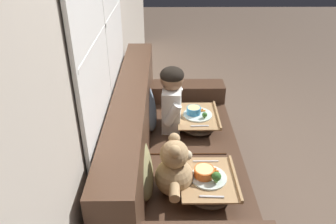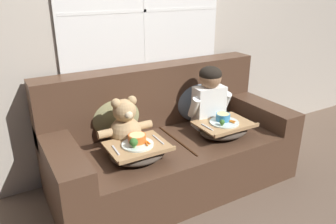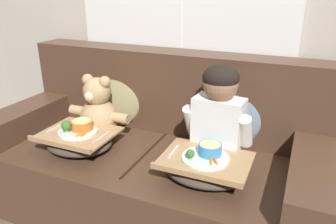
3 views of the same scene
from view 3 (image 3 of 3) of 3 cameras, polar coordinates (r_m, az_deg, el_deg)
name	(u,v)px [view 3 (image 3 of 3)]	position (r m, az deg, el deg)	size (l,w,h in m)	color
ground_plane	(151,209)	(2.20, -2.93, -16.52)	(14.00, 14.00, 0.00)	brown
couch	(155,158)	(2.07, -2.19, -8.01)	(2.00, 0.91, 0.96)	#4C3323
throw_pillow_behind_child	(227,112)	(1.99, 10.24, -0.07)	(0.44, 0.21, 0.45)	slate
throw_pillow_behind_teddy	(115,96)	(2.27, -9.20, 2.80)	(0.42, 0.20, 0.43)	#898456
child_figure	(219,110)	(1.77, 8.86, 0.38)	(0.39, 0.20, 0.54)	white
teddy_bear	(98,111)	(2.12, -12.09, 0.22)	(0.43, 0.30, 0.40)	tan
lap_tray_child	(205,167)	(1.68, 6.48, -9.48)	(0.44, 0.34, 0.18)	#473D33
lap_tray_teddy	(79,139)	(2.01, -15.27, -4.63)	(0.42, 0.35, 0.19)	#473D33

